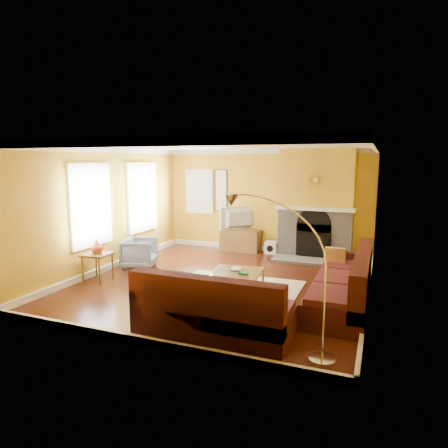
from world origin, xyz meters
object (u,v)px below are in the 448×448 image
at_px(sectional_sofa, 271,278).
at_px(side_table, 98,267).
at_px(coffee_table, 236,280).
at_px(armchair, 140,253).
at_px(arc_lamp, 280,278).
at_px(media_console, 241,240).

bearing_deg(sectional_sofa, side_table, 180.00).
bearing_deg(coffee_table, armchair, 164.93).
relative_size(coffee_table, side_table, 1.59).
bearing_deg(arc_lamp, side_table, 157.77).
relative_size(coffee_table, armchair, 1.24).
xyz_separation_m(media_console, side_table, (-1.80, -3.60, -0.00)).
bearing_deg(arc_lamp, sectional_sofa, 108.20).
relative_size(sectional_sofa, armchair, 5.08).
height_order(sectional_sofa, coffee_table, sectional_sofa).
distance_m(coffee_table, armchair, 2.70).
relative_size(media_console, arc_lamp, 0.52).
xyz_separation_m(armchair, arc_lamp, (3.96, -2.90, 0.67)).
bearing_deg(armchair, side_table, 153.77).
relative_size(sectional_sofa, arc_lamp, 1.85).
height_order(media_console, arc_lamp, arc_lamp).
distance_m(coffee_table, media_console, 3.26).
distance_m(sectional_sofa, coffee_table, 0.98).
distance_m(sectional_sofa, arc_lamp, 1.87).
bearing_deg(sectional_sofa, armchair, 160.56).
distance_m(sectional_sofa, armchair, 3.61).
relative_size(armchair, side_table, 1.28).
xyz_separation_m(coffee_table, media_console, (-1.00, 3.10, 0.11)).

